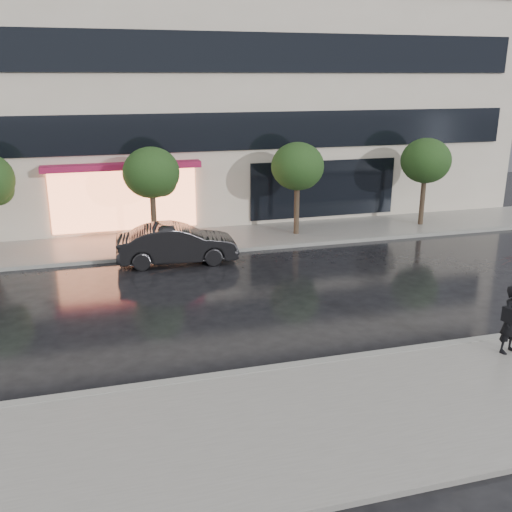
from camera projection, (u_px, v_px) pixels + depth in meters
name	position (u px, v px, depth m)	size (l,w,h in m)	color
ground	(316.00, 346.00, 14.53)	(120.00, 120.00, 0.00)	black
sidewalk_near	(375.00, 413.00, 11.52)	(60.00, 4.50, 0.12)	slate
sidewalk_far	(227.00, 238.00, 23.92)	(60.00, 3.50, 0.12)	slate
curb_near	(331.00, 361.00, 13.59)	(60.00, 0.25, 0.14)	gray
curb_far	(237.00, 250.00, 22.31)	(60.00, 0.25, 0.14)	gray
office_building	(189.00, 25.00, 28.30)	(30.00, 12.76, 18.00)	beige
bg_building_right	(499.00, 57.00, 44.50)	(12.00, 12.00, 16.00)	#4C4C54
tree_mid_west	(153.00, 174.00, 22.09)	(2.20, 2.20, 3.99)	#33261C
tree_mid_east	(299.00, 168.00, 23.64)	(2.20, 2.20, 3.99)	#33261C
tree_far_east	(427.00, 162.00, 25.18)	(2.20, 2.20, 3.99)	#33261C
parked_car	(177.00, 244.00, 20.79)	(1.52, 4.35, 1.43)	black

